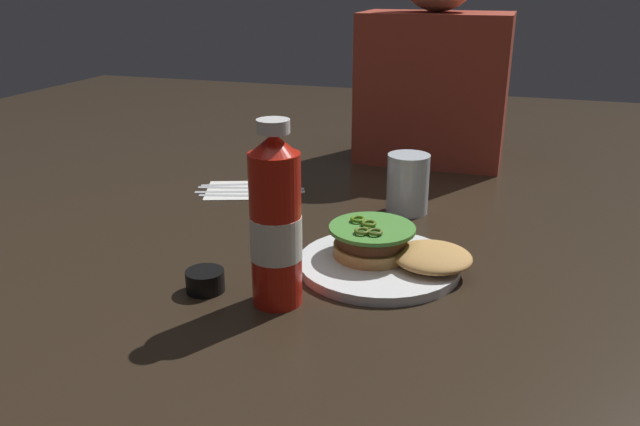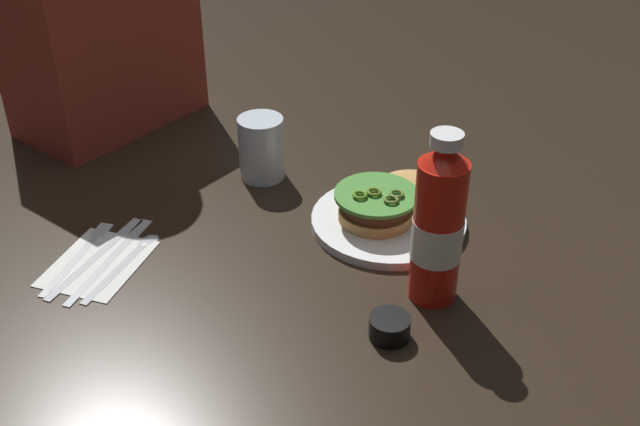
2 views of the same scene
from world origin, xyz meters
name	(u,v)px [view 2 (image 2 of 2)]	position (x,y,z in m)	size (l,w,h in m)	color
ground_plane	(311,240)	(0.00, 0.00, 0.00)	(3.00, 3.00, 0.00)	black
dinner_plate	(388,221)	(0.11, -0.07, 0.01)	(0.24, 0.24, 0.01)	white
burger_sandwich	(390,199)	(0.13, -0.06, 0.03)	(0.21, 0.13, 0.05)	tan
ketchup_bottle	(439,226)	(0.00, -0.21, 0.11)	(0.07, 0.07, 0.25)	red
water_glass	(261,148)	(0.10, 0.19, 0.05)	(0.08, 0.08, 0.11)	silver
condiment_cup	(389,327)	(-0.11, -0.21, 0.01)	(0.05, 0.05, 0.03)	black
napkin	(98,263)	(-0.24, 0.21, 0.00)	(0.15, 0.12, 0.00)	white
spoon_utensil	(131,255)	(-0.20, 0.18, 0.00)	(0.18, 0.06, 0.00)	silver
butter_knife	(115,252)	(-0.21, 0.20, 0.00)	(0.21, 0.09, 0.00)	silver
steak_knife	(102,250)	(-0.22, 0.22, 0.00)	(0.22, 0.07, 0.00)	silver
fork_utensil	(82,249)	(-0.23, 0.25, 0.00)	(0.18, 0.09, 0.00)	silver
diner_person	(96,10)	(0.08, 0.56, 0.22)	(0.33, 0.19, 0.51)	#9D3727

